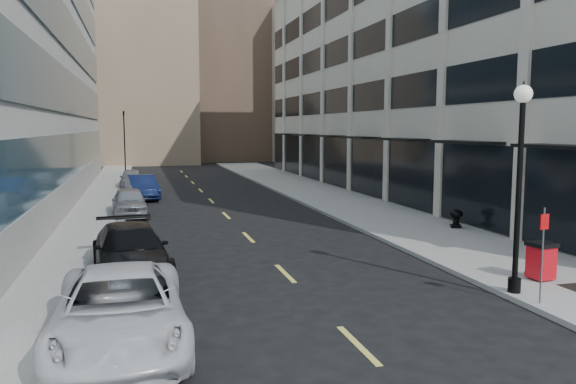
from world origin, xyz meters
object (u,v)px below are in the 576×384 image
car_black_pickup (130,251)px  sign_post (543,242)px  traffic_signal (124,115)px  urn_planter (456,217)px  car_silver_sedan (130,202)px  car_blue_sedan (142,187)px  trash_bin (541,260)px  car_grey_sedan (132,178)px  lamppost (520,170)px  car_white_van (120,310)px

car_black_pickup → sign_post: size_ratio=2.19×
traffic_signal → urn_planter: bearing=-67.3°
car_silver_sedan → sign_post: size_ratio=1.78×
traffic_signal → sign_post: traffic_signal is taller
car_silver_sedan → urn_planter: 16.03m
car_blue_sedan → trash_bin: 25.59m
car_grey_sedan → car_black_pickup: bearing=-88.6°
traffic_signal → car_silver_sedan: bearing=-88.5°
car_silver_sedan → car_grey_sedan: bearing=87.1°
car_black_pickup → traffic_signal: bearing=85.9°
lamppost → sign_post: 2.00m
traffic_signal → car_white_van: 45.14m
urn_planter → car_blue_sedan: bearing=131.6°
car_white_van → car_black_pickup: size_ratio=1.08×
car_white_van → trash_bin: bearing=8.3°
car_silver_sedan → trash_bin: size_ratio=3.93×
car_blue_sedan → urn_planter: bearing=-56.2°
car_black_pickup → car_grey_sedan: (-0.15, 25.98, -0.04)m
trash_bin → urn_planter: trash_bin is taller
car_black_pickup → trash_bin: size_ratio=4.84×
trash_bin → sign_post: 2.62m
car_grey_sedan → traffic_signal: bearing=94.1°
traffic_signal → car_silver_sedan: (0.70, -27.00, -4.98)m
trash_bin → car_blue_sedan: bearing=107.6°
lamppost → sign_post: size_ratio=2.31×
car_silver_sedan → trash_bin: 19.89m
car_black_pickup → trash_bin: (11.49, -4.15, -0.03)m
car_grey_sedan → trash_bin: car_grey_sedan is taller
sign_post → car_grey_sedan: bearing=96.3°
traffic_signal → trash_bin: traffic_signal is taller
lamppost → car_silver_sedan: bearing=120.7°
car_blue_sedan → sign_post: (9.42, -25.01, 0.94)m
car_blue_sedan → traffic_signal: bearing=86.2°
trash_bin → urn_planter: 8.50m
sign_post → urn_planter: sign_post is taller
urn_planter → traffic_signal: bearing=112.7°
car_silver_sedan → urn_planter: size_ratio=5.38×
trash_bin → traffic_signal: bearing=98.2°
car_black_pickup → lamppost: 11.46m
car_grey_sedan → lamppost: (10.10, -31.00, 2.72)m
car_silver_sedan → sign_post: bearing=-63.6°
car_black_pickup → car_blue_sedan: car_black_pickup is taller
sign_post → car_silver_sedan: bearing=108.1°
car_black_pickup → trash_bin: bearing=-25.2°
car_white_van → car_grey_sedan: car_white_van is taller
car_black_pickup → lamppost: bearing=-32.1°
car_white_van → lamppost: (10.10, 0.86, 2.64)m
car_blue_sedan → car_black_pickup: bearing=-99.4°
car_blue_sedan → lamppost: (9.42, -24.00, 2.67)m
traffic_signal → car_silver_sedan: 27.46m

